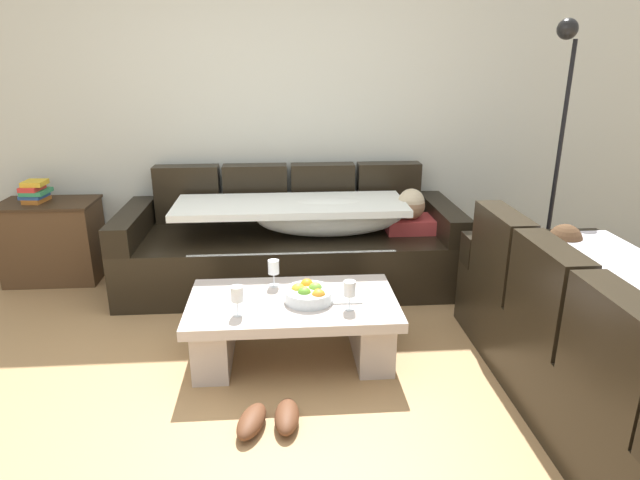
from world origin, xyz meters
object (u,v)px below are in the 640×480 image
(couch_near_window, at_px, (605,344))
(book_stack_on_cabinet, at_px, (35,192))
(wine_glass_near_right, at_px, (350,290))
(coffee_table, at_px, (293,322))
(wine_glass_near_left, at_px, (237,295))
(floor_lamp, at_px, (557,142))
(fruit_bowl, at_px, (309,294))
(pair_of_shoes, at_px, (269,419))
(couch_along_wall, at_px, (297,244))
(wine_glass_far_back, at_px, (274,268))
(side_cabinet, at_px, (53,241))
(open_magazine, at_px, (337,296))

(couch_near_window, xyz_separation_m, book_stack_on_cabinet, (-3.50, 1.90, 0.39))
(wine_glass_near_right, bearing_deg, coffee_table, 155.06)
(wine_glass_near_left, bearing_deg, floor_lamp, 26.85)
(couch_near_window, height_order, wine_glass_near_left, couch_near_window)
(fruit_bowl, height_order, pair_of_shoes, fruit_bowl)
(coffee_table, xyz_separation_m, wine_glass_near_right, (0.31, -0.14, 0.26))
(couch_along_wall, xyz_separation_m, wine_glass_near_left, (-0.36, -1.29, 0.17))
(couch_near_window, relative_size, wine_glass_near_right, 12.30)
(wine_glass_near_right, xyz_separation_m, wine_glass_far_back, (-0.42, 0.35, 0.00))
(couch_along_wall, bearing_deg, side_cabinet, 173.36)
(couch_near_window, distance_m, pair_of_shoes, 1.72)
(couch_near_window, relative_size, pair_of_shoes, 6.11)
(wine_glass_near_left, height_order, side_cabinet, side_cabinet)
(couch_near_window, height_order, coffee_table, couch_near_window)
(fruit_bowl, relative_size, wine_glass_near_right, 1.69)
(coffee_table, relative_size, book_stack_on_cabinet, 5.31)
(couch_along_wall, height_order, book_stack_on_cabinet, couch_along_wall)
(wine_glass_far_back, distance_m, pair_of_shoes, 0.95)
(couch_near_window, relative_size, wine_glass_near_left, 12.30)
(couch_near_window, relative_size, coffee_table, 1.70)
(couch_along_wall, xyz_separation_m, fruit_bowl, (0.03, -1.15, 0.10))
(side_cabinet, bearing_deg, coffee_table, -35.93)
(floor_lamp, bearing_deg, book_stack_on_cabinet, 174.47)
(coffee_table, height_order, side_cabinet, side_cabinet)
(floor_lamp, bearing_deg, coffee_table, -153.53)
(book_stack_on_cabinet, bearing_deg, wine_glass_near_left, -42.99)
(couch_near_window, distance_m, wine_glass_near_left, 1.91)
(couch_near_window, distance_m, wine_glass_near_right, 1.32)
(couch_near_window, relative_size, floor_lamp, 1.05)
(wine_glass_near_left, bearing_deg, wine_glass_near_right, 2.26)
(fruit_bowl, distance_m, wine_glass_near_left, 0.43)
(wine_glass_near_right, bearing_deg, book_stack_on_cabinet, 146.26)
(book_stack_on_cabinet, bearing_deg, side_cabinet, -5.23)
(floor_lamp, bearing_deg, wine_glass_far_back, -159.57)
(couch_along_wall, bearing_deg, pair_of_shoes, -96.41)
(coffee_table, distance_m, open_magazine, 0.30)
(couch_near_window, height_order, wine_glass_near_right, couch_near_window)
(fruit_bowl, relative_size, wine_glass_near_left, 1.69)
(fruit_bowl, bearing_deg, floor_lamp, 28.09)
(wine_glass_far_back, distance_m, open_magazine, 0.42)
(open_magazine, xyz_separation_m, floor_lamp, (1.71, 0.96, 0.73))
(coffee_table, xyz_separation_m, fruit_bowl, (0.09, -0.02, 0.18))
(couch_near_window, xyz_separation_m, wine_glass_near_right, (-1.25, 0.40, 0.16))
(floor_lamp, distance_m, pair_of_shoes, 2.85)
(fruit_bowl, xyz_separation_m, pair_of_shoes, (-0.23, -0.61, -0.38))
(wine_glass_far_back, bearing_deg, pair_of_shoes, -91.89)
(pair_of_shoes, bearing_deg, couch_along_wall, 83.59)
(open_magazine, xyz_separation_m, side_cabinet, (-2.12, 1.33, -0.06))
(couch_along_wall, relative_size, wine_glass_far_back, 15.32)
(side_cabinet, height_order, floor_lamp, floor_lamp)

